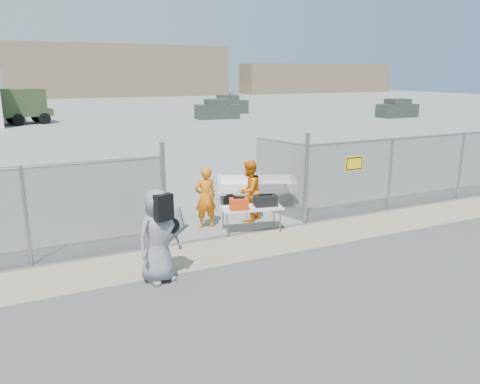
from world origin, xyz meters
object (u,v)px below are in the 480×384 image
visitor (158,236)px  utility_trailer (256,190)px  security_worker_left (205,198)px  folding_table (251,219)px  security_worker_right (249,191)px

visitor → utility_trailer: bearing=27.6°
security_worker_left → utility_trailer: security_worker_left is taller
utility_trailer → security_worker_left: bearing=-121.7°
folding_table → visitor: size_ratio=0.84×
utility_trailer → folding_table: bearing=-97.6°
folding_table → visitor: bearing=-136.0°
security_worker_right → visitor: bearing=7.3°
security_worker_left → visitor: (-2.05, -2.71, 0.12)m
security_worker_left → utility_trailer: 3.07m
visitor → utility_trailer: 6.39m
security_worker_left → security_worker_right: size_ratio=0.96×
security_worker_left → visitor: size_ratio=0.88×
folding_table → security_worker_right: 1.09m
security_worker_left → utility_trailer: (2.46, 1.78, -0.44)m
visitor → security_worker_right: bearing=22.0°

